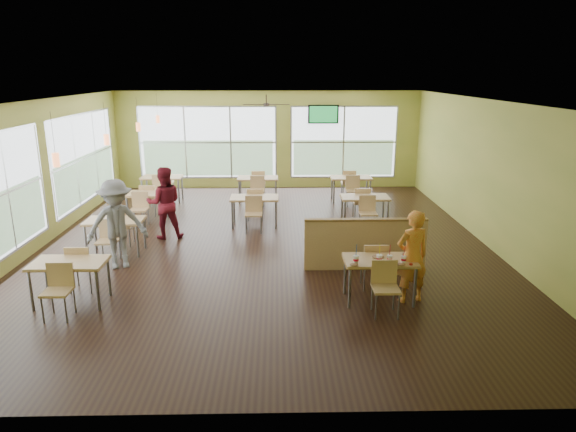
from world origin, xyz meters
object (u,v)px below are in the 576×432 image
(main_table, at_px, (380,266))
(man_plaid, at_px, (412,257))
(half_wall_divider, at_px, (365,244))
(food_basket, at_px, (409,256))

(main_table, distance_m, man_plaid, 0.56)
(half_wall_divider, height_order, man_plaid, man_plaid)
(main_table, relative_size, half_wall_divider, 0.63)
(main_table, bearing_deg, food_basket, 6.47)
(man_plaid, bearing_deg, main_table, -21.59)
(main_table, bearing_deg, man_plaid, -4.26)
(main_table, bearing_deg, half_wall_divider, 90.00)
(half_wall_divider, bearing_deg, man_plaid, -70.47)
(main_table, distance_m, half_wall_divider, 1.45)
(main_table, xyz_separation_m, food_basket, (0.51, 0.06, 0.15))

